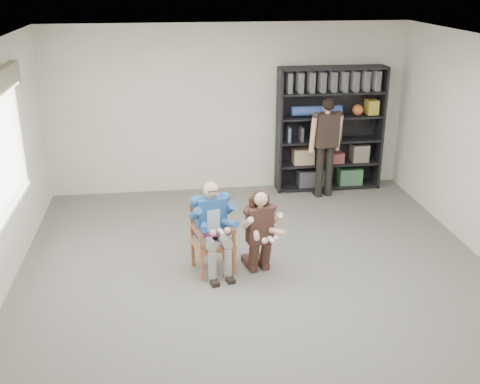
{
  "coord_description": "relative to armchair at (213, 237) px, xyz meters",
  "views": [
    {
      "loc": [
        -1.05,
        -5.66,
        3.53
      ],
      "look_at": [
        -0.2,
        0.6,
        1.05
      ],
      "focal_mm": 42.0,
      "sensor_mm": 36.0,
      "label": 1
    }
  ],
  "objects": [
    {
      "name": "standing_man",
      "position": [
        2.07,
        2.29,
        0.38
      ],
      "size": [
        0.55,
        0.37,
        1.67
      ],
      "primitive_type": null,
      "rotation": [
        0.0,
        0.0,
        0.16
      ],
      "color": "black",
      "rests_on": "floor"
    },
    {
      "name": "room_shell",
      "position": [
        0.54,
        -0.61,
        0.94
      ],
      "size": [
        6.0,
        7.0,
        2.8
      ],
      "primitive_type": null,
      "color": "silver",
      "rests_on": "ground"
    },
    {
      "name": "bookshelf",
      "position": [
        2.24,
        2.67,
        0.59
      ],
      "size": [
        1.8,
        0.38,
        2.1
      ],
      "primitive_type": null,
      "color": "black",
      "rests_on": "floor"
    },
    {
      "name": "kneeling_woman",
      "position": [
        0.58,
        -0.12,
        0.09
      ],
      "size": [
        0.61,
        0.81,
        1.09
      ],
      "primitive_type": null,
      "rotation": [
        0.0,
        0.0,
        0.23
      ],
      "color": "#35231D",
      "rests_on": "floor"
    },
    {
      "name": "armchair",
      "position": [
        0.0,
        0.0,
        0.0
      ],
      "size": [
        0.63,
        0.62,
        0.91
      ],
      "primitive_type": null,
      "rotation": [
        0.0,
        0.0,
        0.23
      ],
      "color": "#AC5830",
      "rests_on": "floor"
    },
    {
      "name": "seated_man",
      "position": [
        0.0,
        0.0,
        0.14
      ],
      "size": [
        0.66,
        0.81,
        1.19
      ],
      "primitive_type": null,
      "rotation": [
        0.0,
        0.0,
        0.23
      ],
      "color": "#214A88",
      "rests_on": "floor"
    },
    {
      "name": "floor",
      "position": [
        0.54,
        -0.61,
        -0.46
      ],
      "size": [
        6.0,
        7.0,
        0.01
      ],
      "primitive_type": "cube",
      "color": "#5F5D57",
      "rests_on": "ground"
    },
    {
      "name": "window_left",
      "position": [
        -2.41,
        0.39,
        1.17
      ],
      "size": [
        0.16,
        2.0,
        1.75
      ],
      "primitive_type": null,
      "color": "silver",
      "rests_on": "room_shell"
    }
  ]
}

